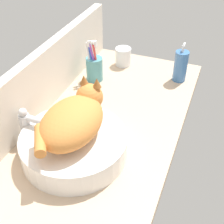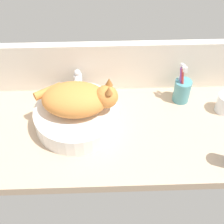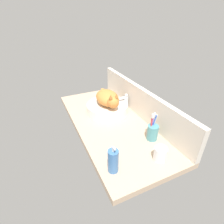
{
  "view_description": "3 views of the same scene",
  "coord_description": "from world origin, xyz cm",
  "px_view_note": "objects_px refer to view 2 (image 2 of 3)",
  "views": [
    {
      "loc": [
        -75.37,
        -33.84,
        72.08
      ],
      "look_at": [
        2.33,
        -3.83,
        7.59
      ],
      "focal_mm": 50.0,
      "sensor_mm": 36.0,
      "label": 1
    },
    {
      "loc": [
        -2.49,
        -82.01,
        94.49
      ],
      "look_at": [
        0.24,
        -2.0,
        11.02
      ],
      "focal_mm": 50.0,
      "sensor_mm": 36.0,
      "label": 2
    },
    {
      "loc": [
        101.49,
        -46.89,
        73.26
      ],
      "look_at": [
        0.61,
        0.32,
        8.32
      ],
      "focal_mm": 28.0,
      "sensor_mm": 36.0,
      "label": 3
    }
  ],
  "objects_px": {
    "sink_basin": "(77,116)",
    "toothbrush_cup": "(182,90)",
    "cat": "(78,99)",
    "faucet": "(78,83)"
  },
  "relations": [
    {
      "from": "sink_basin",
      "to": "toothbrush_cup",
      "type": "distance_m",
      "value": 0.46
    },
    {
      "from": "faucet",
      "to": "toothbrush_cup",
      "type": "relative_size",
      "value": 0.73
    },
    {
      "from": "sink_basin",
      "to": "cat",
      "type": "height_order",
      "value": "cat"
    },
    {
      "from": "cat",
      "to": "sink_basin",
      "type": "bearing_deg",
      "value": -179.1
    },
    {
      "from": "sink_basin",
      "to": "toothbrush_cup",
      "type": "xyz_separation_m",
      "value": [
        0.44,
        0.12,
        0.02
      ]
    },
    {
      "from": "cat",
      "to": "faucet",
      "type": "height_order",
      "value": "cat"
    },
    {
      "from": "cat",
      "to": "faucet",
      "type": "relative_size",
      "value": 2.37
    },
    {
      "from": "sink_basin",
      "to": "toothbrush_cup",
      "type": "bearing_deg",
      "value": 15.59
    },
    {
      "from": "sink_basin",
      "to": "toothbrush_cup",
      "type": "height_order",
      "value": "toothbrush_cup"
    },
    {
      "from": "sink_basin",
      "to": "faucet",
      "type": "relative_size",
      "value": 2.46
    }
  ]
}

